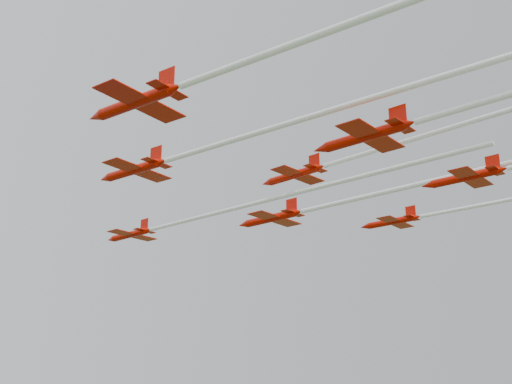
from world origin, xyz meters
TOP-DOWN VIEW (x-y plane):
  - jet_lead at (0.82, 13.21)m, footprint 14.19×60.95m
  - jet_row2_left at (-7.75, -4.93)m, footprint 18.74×64.62m
  - jet_row2_right at (16.04, 6.26)m, footprint 12.19×47.85m
  - jet_row3_left at (-18.17, -24.25)m, footprint 19.84×63.48m
  - jet_row3_mid at (6.40, -19.38)m, footprint 11.89×66.03m
  - jet_row3_right at (31.60, -12.83)m, footprint 15.21×60.79m

SIDE VIEW (x-z plane):
  - jet_lead at x=0.82m, z-range 50.12..52.51m
  - jet_row3_left at x=-18.17m, z-range 51.62..54.40m
  - jet_row3_right at x=31.60m, z-range 51.96..54.34m
  - jet_row2_right at x=16.04m, z-range 52.39..55.32m
  - jet_row3_mid at x=6.40m, z-range 52.81..55.18m
  - jet_row2_left at x=-7.75m, z-range 53.11..55.90m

